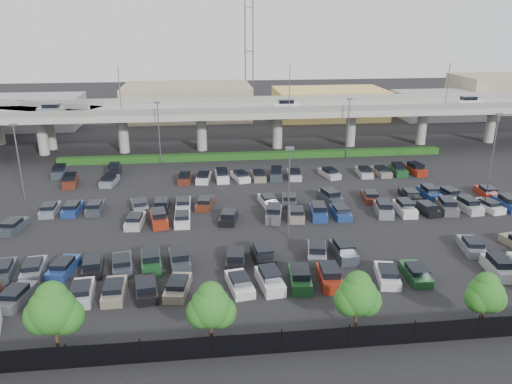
% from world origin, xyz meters
% --- Properties ---
extents(ground, '(280.00, 280.00, 0.00)m').
position_xyz_m(ground, '(0.00, 0.00, 0.00)').
color(ground, black).
extents(overpass, '(150.00, 13.00, 15.80)m').
position_xyz_m(overpass, '(-0.21, 31.96, 6.97)').
color(overpass, gray).
rests_on(overpass, ground).
extents(hedge, '(66.00, 1.60, 1.10)m').
position_xyz_m(hedge, '(0.00, 25.00, 0.55)').
color(hedge, '#123D12').
rests_on(hedge, ground).
extents(fence, '(70.00, 0.10, 2.00)m').
position_xyz_m(fence, '(-0.05, -28.00, 0.90)').
color(fence, black).
rests_on(fence, ground).
extents(tree_row, '(65.07, 3.66, 5.94)m').
position_xyz_m(tree_row, '(0.70, -26.53, 3.52)').
color(tree_row, '#332316').
rests_on(tree_row, ground).
extents(parked_cars, '(63.02, 41.58, 1.67)m').
position_xyz_m(parked_cars, '(0.03, -3.86, 0.63)').
color(parked_cars, '#552516').
rests_on(parked_cars, ground).
extents(light_poles, '(66.90, 48.38, 10.30)m').
position_xyz_m(light_poles, '(-4.13, 2.00, 6.24)').
color(light_poles, '#525257').
rests_on(light_poles, ground).
extents(distant_buildings, '(138.00, 24.00, 9.00)m').
position_xyz_m(distant_buildings, '(12.38, 61.81, 3.74)').
color(distant_buildings, gray).
rests_on(distant_buildings, ground).
extents(comm_tower, '(2.40, 2.40, 30.00)m').
position_xyz_m(comm_tower, '(4.00, 74.00, 15.61)').
color(comm_tower, '#525257').
rests_on(comm_tower, ground).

